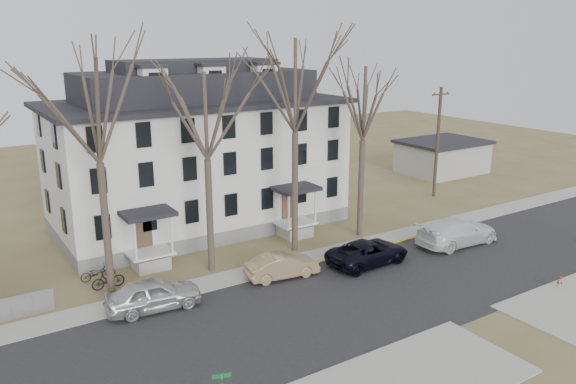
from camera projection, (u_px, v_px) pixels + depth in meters
ground at (385, 313)px, 28.49m from camera, size 120.00×120.00×0.00m
main_road at (359, 298)px, 30.11m from camera, size 120.00×10.00×0.04m
far_sidewalk at (297, 262)px, 34.97m from camera, size 120.00×2.00×0.08m
yellow_curb at (368, 250)px, 36.85m from camera, size 14.00×0.25×0.06m
boarding_house at (198, 154)px, 40.56m from camera, size 20.80×12.36×12.05m
distant_building at (442, 156)px, 57.84m from camera, size 8.50×6.50×3.35m
tree_far_left at (95, 103)px, 27.93m from camera, size 8.40×8.40×13.72m
tree_mid_left at (206, 110)px, 31.26m from camera, size 7.80×7.80×12.74m
tree_center at (295, 79)px, 34.01m from camera, size 9.00×9.00×14.70m
tree_mid_right at (364, 98)px, 37.27m from camera, size 7.80×7.80×12.74m
utility_pole_far at (437, 141)px, 48.20m from camera, size 2.00×0.28×9.50m
car_silver at (154, 295)px, 28.61m from camera, size 4.98×2.37×1.64m
car_tan at (282, 266)px, 32.48m from camera, size 4.46×2.05×1.42m
car_navy at (368, 253)px, 34.44m from camera, size 5.47×2.67×1.50m
car_white at (457, 232)px, 37.66m from camera, size 6.20×2.69×1.78m
bicycle_left at (96, 274)px, 32.06m from camera, size 1.82×0.82×0.92m
bicycle_right at (108, 280)px, 31.04m from camera, size 1.82×0.54×1.09m
fire_hydrant at (560, 282)px, 31.16m from camera, size 0.31×0.29×0.75m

